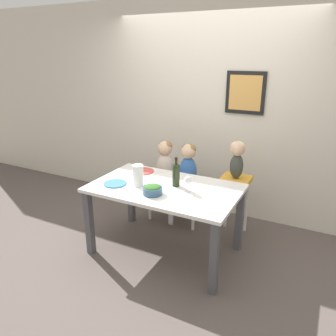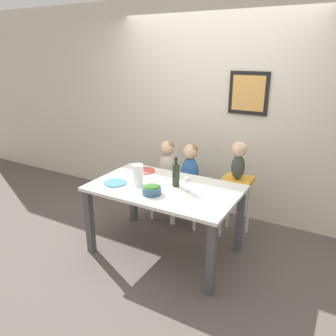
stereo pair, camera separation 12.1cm
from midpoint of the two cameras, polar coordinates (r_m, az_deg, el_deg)
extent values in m
plane|color=#564C47|center=(3.69, -1.47, -14.10)|extent=(14.00, 14.00, 0.00)
cube|color=beige|center=(4.24, 6.39, 9.96)|extent=(10.00, 0.06, 2.70)
cube|color=black|center=(4.03, 12.47, 12.66)|extent=(0.46, 0.02, 0.49)
cube|color=gold|center=(4.02, 12.42, 12.64)|extent=(0.38, 0.00, 0.40)
cube|color=white|center=(3.34, -1.58, -3.55)|extent=(1.50, 0.91, 0.03)
cube|color=#4C4C51|center=(3.59, -14.52, -9.21)|extent=(0.07, 0.07, 0.72)
cube|color=#4C4C51|center=(2.96, 6.84, -15.39)|extent=(0.07, 0.07, 0.72)
cube|color=#4C4C51|center=(4.14, -7.29, -4.69)|extent=(0.07, 0.07, 0.72)
cube|color=#4C4C51|center=(3.61, 11.37, -8.75)|extent=(0.07, 0.07, 0.72)
cylinder|color=silver|center=(4.22, -4.01, -6.34)|extent=(0.04, 0.04, 0.42)
cylinder|color=silver|center=(4.09, -0.55, -7.15)|extent=(0.04, 0.04, 0.42)
cylinder|color=silver|center=(4.45, -2.10, -4.92)|extent=(0.04, 0.04, 0.42)
cylinder|color=silver|center=(4.32, 1.23, -5.64)|extent=(0.04, 0.04, 0.42)
cube|color=silver|center=(4.17, -1.38, -3.10)|extent=(0.38, 0.41, 0.05)
cylinder|color=silver|center=(4.08, -0.17, -7.24)|extent=(0.04, 0.04, 0.42)
cylinder|color=silver|center=(3.97, 3.54, -8.07)|extent=(0.04, 0.04, 0.42)
cylinder|color=silver|center=(4.31, 1.59, -5.71)|extent=(0.04, 0.04, 0.42)
cylinder|color=silver|center=(4.21, 5.13, -6.45)|extent=(0.04, 0.04, 0.42)
cube|color=silver|center=(4.04, 2.57, -3.89)|extent=(0.38, 0.41, 0.05)
cylinder|color=silver|center=(3.83, 8.14, -7.31)|extent=(0.04, 0.04, 0.65)
cylinder|color=silver|center=(3.77, 11.66, -8.00)|extent=(0.04, 0.04, 0.65)
cylinder|color=silver|center=(4.04, 9.30, -5.90)|extent=(0.04, 0.04, 0.65)
cylinder|color=silver|center=(3.99, 12.64, -6.52)|extent=(0.04, 0.04, 0.65)
cube|color=gold|center=(3.77, 10.76, -2.10)|extent=(0.32, 0.35, 0.05)
ellipsoid|color=beige|center=(4.09, -1.41, -0.15)|extent=(0.21, 0.19, 0.41)
sphere|color=#D6AD89|center=(4.01, -1.44, 3.49)|extent=(0.18, 0.18, 0.18)
ellipsoid|color=olive|center=(4.01, -1.37, 3.90)|extent=(0.18, 0.17, 0.13)
ellipsoid|color=#3366B2|center=(3.96, 2.62, -0.86)|extent=(0.21, 0.19, 0.41)
sphere|color=#D6AD89|center=(3.87, 2.68, 2.90)|extent=(0.18, 0.18, 0.18)
ellipsoid|color=olive|center=(3.87, 2.75, 3.32)|extent=(0.18, 0.17, 0.13)
ellipsoid|color=#3D4238|center=(3.71, 10.92, 0.30)|extent=(0.15, 0.14, 0.28)
sphere|color=#D6AD89|center=(3.65, 11.12, 3.31)|extent=(0.16, 0.16, 0.16)
ellipsoid|color=#DBC684|center=(3.65, 11.19, 3.72)|extent=(0.16, 0.15, 0.11)
cylinder|color=#232D19|center=(3.32, 0.36, -1.26)|extent=(0.08, 0.08, 0.23)
cylinder|color=#232D19|center=(3.26, 0.36, 1.24)|extent=(0.03, 0.03, 0.07)
cylinder|color=black|center=(3.26, 0.36, 1.66)|extent=(0.03, 0.03, 0.02)
cylinder|color=white|center=(3.34, -6.29, -1.31)|extent=(0.11, 0.11, 0.22)
cylinder|color=white|center=(3.22, 2.40, -4.15)|extent=(0.06, 0.06, 0.00)
cylinder|color=white|center=(3.20, 2.41, -3.51)|extent=(0.01, 0.01, 0.07)
ellipsoid|color=white|center=(3.17, 2.43, -2.15)|extent=(0.08, 0.08, 0.09)
cylinder|color=#335675|center=(3.16, -3.80, -3.97)|extent=(0.19, 0.19, 0.07)
ellipsoid|color=#336628|center=(3.14, -3.81, -3.38)|extent=(0.16, 0.16, 0.05)
cylinder|color=teal|center=(3.45, -10.20, -2.69)|extent=(0.24, 0.24, 0.01)
cylinder|color=#D14C47|center=(3.77, -5.24, -0.55)|extent=(0.24, 0.24, 0.01)
camera|label=1|loc=(0.06, -91.04, -0.37)|focal=35.00mm
camera|label=2|loc=(0.06, 88.96, 0.37)|focal=35.00mm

